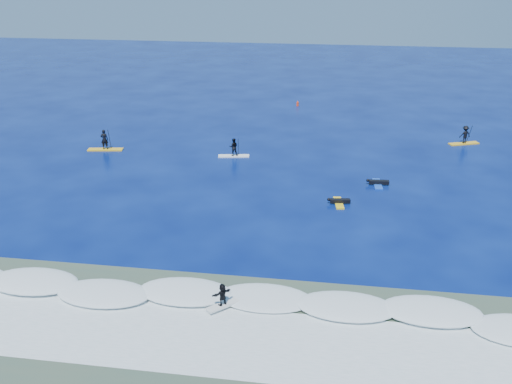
# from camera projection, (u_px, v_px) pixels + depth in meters

# --- Properties ---
(ground) EXTENTS (160.00, 160.00, 0.00)m
(ground) POSITION_uv_depth(u_px,v_px,m) (269.00, 218.00, 37.14)
(ground) COLOR #04104E
(ground) RESTS_ON ground
(shallow_water) EXTENTS (90.00, 13.00, 0.01)m
(shallow_water) POSITION_uv_depth(u_px,v_px,m) (227.00, 355.00, 24.35)
(shallow_water) COLOR #3E5444
(shallow_water) RESTS_ON ground
(breaking_wave) EXTENTS (40.00, 6.00, 0.30)m
(breaking_wave) POSITION_uv_depth(u_px,v_px,m) (243.00, 303.00, 28.00)
(breaking_wave) COLOR white
(breaking_wave) RESTS_ON ground
(whitewater) EXTENTS (34.00, 5.00, 0.02)m
(whitewater) POSITION_uv_depth(u_px,v_px,m) (232.00, 341.00, 25.26)
(whitewater) COLOR silver
(whitewater) RESTS_ON ground
(sup_paddler_left) EXTENTS (3.13, 1.23, 2.14)m
(sup_paddler_left) POSITION_uv_depth(u_px,v_px,m) (105.00, 143.00, 49.88)
(sup_paddler_left) COLOR yellow
(sup_paddler_left) RESTS_ON ground
(sup_paddler_center) EXTENTS (2.70, 1.09, 1.84)m
(sup_paddler_center) POSITION_uv_depth(u_px,v_px,m) (234.00, 149.00, 48.24)
(sup_paddler_center) COLOR white
(sup_paddler_center) RESTS_ON ground
(sup_paddler_right) EXTENTS (2.85, 1.68, 1.96)m
(sup_paddler_right) POSITION_uv_depth(u_px,v_px,m) (465.00, 136.00, 51.44)
(sup_paddler_right) COLOR yellow
(sup_paddler_right) RESTS_ON ground
(prone_paddler_near) EXTENTS (1.61, 2.07, 0.42)m
(prone_paddler_near) POSITION_uv_depth(u_px,v_px,m) (339.00, 202.00, 39.23)
(prone_paddler_near) COLOR yellow
(prone_paddler_near) RESTS_ON ground
(prone_paddler_far) EXTENTS (1.70, 2.17, 0.45)m
(prone_paddler_far) POSITION_uv_depth(u_px,v_px,m) (378.00, 183.00, 42.47)
(prone_paddler_far) COLOR blue
(prone_paddler_far) RESTS_ON ground
(wave_surfer) EXTENTS (1.52, 1.50, 1.22)m
(wave_surfer) POSITION_uv_depth(u_px,v_px,m) (222.00, 296.00, 27.29)
(wave_surfer) COLOR silver
(wave_surfer) RESTS_ON breaking_wave
(marker_buoy) EXTENTS (0.28, 0.28, 0.67)m
(marker_buoy) POSITION_uv_depth(u_px,v_px,m) (298.00, 104.00, 64.69)
(marker_buoy) COLOR #F63D15
(marker_buoy) RESTS_ON ground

